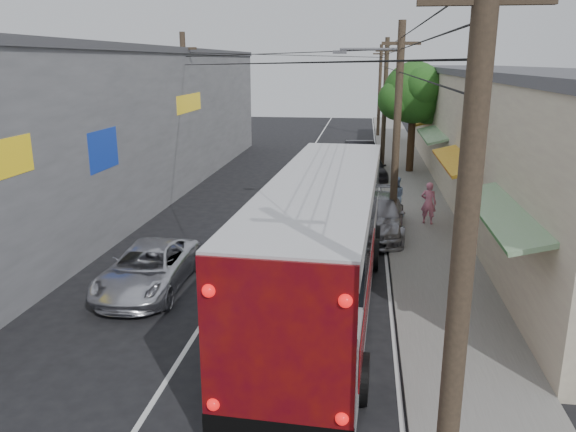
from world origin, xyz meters
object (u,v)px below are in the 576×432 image
object	(u,v)px
coach_bus	(323,240)
pedestrian_near	(429,203)
parked_car_far	(360,155)
parked_suv	(377,215)
jeepney	(148,269)
parked_car_mid	(370,167)
pedestrian_far	(395,197)

from	to	relation	value
coach_bus	pedestrian_near	distance (m)	9.16
parked_car_far	pedestrian_near	bearing A→B (deg)	-84.96
parked_suv	pedestrian_near	xyz separation A→B (m)	(2.11, 1.39, 0.23)
jeepney	parked_car_mid	xyz separation A→B (m)	(6.62, 17.33, 0.03)
pedestrian_far	coach_bus	bearing A→B (deg)	71.55
jeepney	pedestrian_far	world-z (taller)	pedestrian_far
coach_bus	pedestrian_near	size ratio (longest dim) A/B	7.37
parked_suv	pedestrian_far	bearing A→B (deg)	72.98
parked_car_far	parked_suv	bearing A→B (deg)	-94.40
pedestrian_far	pedestrian_near	bearing A→B (deg)	141.82
parked_car_far	coach_bus	bearing A→B (deg)	-99.72
parked_suv	pedestrian_near	bearing A→B (deg)	35.76
parked_car_far	pedestrian_far	world-z (taller)	pedestrian_far
coach_bus	parked_suv	world-z (taller)	coach_bus
coach_bus	pedestrian_far	xyz separation A→B (m)	(2.40, 9.22, -0.89)
jeepney	pedestrian_near	size ratio (longest dim) A/B	2.73
pedestrian_near	pedestrian_far	world-z (taller)	pedestrian_far
parked_car_mid	parked_car_far	size ratio (longest dim) A/B	0.81
coach_bus	pedestrian_near	xyz separation A→B (m)	(3.70, 8.33, -0.91)
parked_suv	coach_bus	bearing A→B (deg)	-100.70
pedestrian_near	coach_bus	bearing A→B (deg)	85.80
parked_suv	parked_car_far	world-z (taller)	parked_car_far
parked_suv	parked_car_mid	xyz separation A→B (m)	(-0.18, 10.81, -0.07)
jeepney	parked_car_far	world-z (taller)	parked_car_far
pedestrian_near	parked_car_mid	bearing A→B (deg)	-56.56
pedestrian_far	parked_suv	bearing A→B (deg)	66.83
parked_car_far	pedestrian_far	distance (m)	12.19
parked_car_mid	pedestrian_far	size ratio (longest dim) A/B	2.30
parked_suv	parked_car_mid	bearing A→B (deg)	93.22
coach_bus	jeepney	bearing A→B (deg)	178.20
parked_car_far	parked_car_mid	bearing A→B (deg)	-87.72
jeepney	parked_suv	size ratio (longest dim) A/B	0.91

